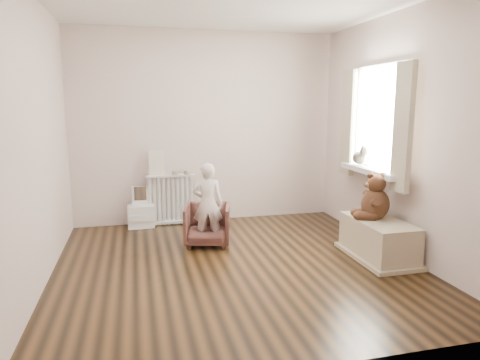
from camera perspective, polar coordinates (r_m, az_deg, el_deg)
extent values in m
cube|color=black|center=(4.47, -0.50, -11.25)|extent=(3.60, 3.60, 0.01)
cube|color=beige|center=(5.93, -4.56, 6.94)|extent=(3.60, 0.02, 2.60)
cube|color=beige|center=(2.46, 9.15, 2.33)|extent=(3.60, 0.02, 2.60)
cube|color=beige|center=(4.15, -25.61, 4.60)|extent=(0.02, 3.60, 2.60)
cube|color=beige|center=(4.91, 20.50, 5.67)|extent=(0.02, 3.60, 2.60)
cube|color=white|center=(5.13, 18.34, 7.64)|extent=(0.03, 0.90, 1.10)
cube|color=silver|center=(5.13, 17.13, 1.20)|extent=(0.22, 1.10, 0.06)
cube|color=#BDB396|center=(4.59, 20.91, 6.51)|extent=(0.06, 0.26, 1.30)
cube|color=#BDB396|center=(5.57, 14.22, 7.39)|extent=(0.06, 0.26, 1.30)
cube|color=silver|center=(5.87, -9.23, -2.15)|extent=(0.65, 0.12, 0.69)
cube|color=beige|center=(5.78, -11.06, 2.26)|extent=(0.20, 0.02, 0.34)
cylinder|color=#A59E8C|center=(5.82, -8.64, 0.97)|extent=(0.09, 0.09, 0.05)
cylinder|color=#A59E8C|center=(5.84, -7.02, 1.06)|extent=(0.10, 0.10, 0.06)
cube|color=silver|center=(5.85, -13.09, -3.49)|extent=(0.35, 0.25, 0.54)
imported|color=#512C25|center=(5.03, -4.38, -5.95)|extent=(0.62, 0.63, 0.47)
imported|color=white|center=(4.91, -4.32, -3.20)|extent=(0.39, 0.30, 0.95)
cube|color=#C4B793|center=(4.83, 17.96, -7.58)|extent=(0.47, 0.88, 0.42)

